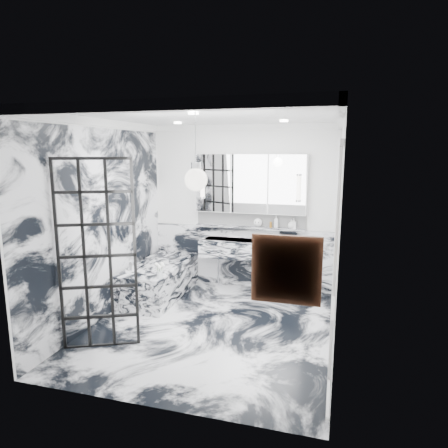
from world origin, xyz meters
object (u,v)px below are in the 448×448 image
(trough_sink, at_px, (247,249))
(bathtub, at_px, (160,280))
(crittall_door, at_px, (97,256))
(mirror_cabinet, at_px, (250,184))

(trough_sink, xyz_separation_m, bathtub, (-1.33, -0.66, -0.45))
(crittall_door, height_order, trough_sink, crittall_door)
(mirror_cabinet, distance_m, bathtub, 2.20)
(mirror_cabinet, bearing_deg, bathtub, -147.94)
(trough_sink, height_order, bathtub, trough_sink)
(bathtub, bearing_deg, mirror_cabinet, 32.06)
(trough_sink, bearing_deg, crittall_door, -117.99)
(crittall_door, distance_m, bathtub, 1.97)
(mirror_cabinet, bearing_deg, crittall_door, -116.42)
(trough_sink, height_order, mirror_cabinet, mirror_cabinet)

